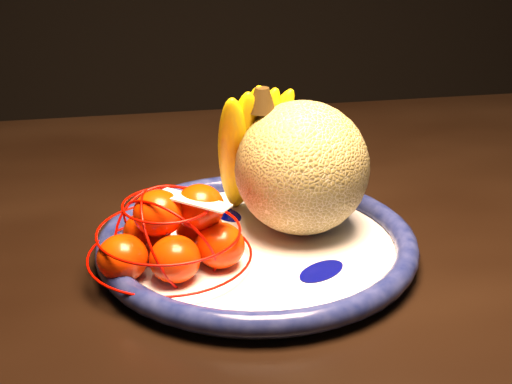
{
  "coord_description": "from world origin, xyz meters",
  "views": [
    {
      "loc": [
        -0.15,
        -0.68,
        1.14
      ],
      "look_at": [
        -0.07,
        -0.0,
        0.85
      ],
      "focal_mm": 50.0,
      "sensor_mm": 36.0,
      "label": 1
    }
  ],
  "objects": [
    {
      "name": "fruit_bowl",
      "position": [
        -0.07,
        -0.01,
        0.79
      ],
      "size": [
        0.34,
        0.34,
        0.03
      ],
      "rotation": [
        0.0,
        0.0,
        0.05
      ],
      "color": "white",
      "rests_on": "dining_table"
    },
    {
      "name": "mandarin_bag",
      "position": [
        -0.16,
        -0.04,
        0.82
      ],
      "size": [
        0.17,
        0.17,
        0.1
      ],
      "rotation": [
        0.0,
        0.0,
        0.02
      ],
      "color": "#FF3600",
      "rests_on": "fruit_bowl"
    },
    {
      "name": "price_tag",
      "position": [
        -0.14,
        -0.05,
        0.86
      ],
      "size": [
        0.08,
        0.06,
        0.01
      ],
      "primitive_type": "cube",
      "rotation": [
        -0.14,
        0.1,
        -0.47
      ],
      "color": "white",
      "rests_on": "mandarin_bag"
    },
    {
      "name": "banana_bunch",
      "position": [
        -0.07,
        0.06,
        0.88
      ],
      "size": [
        0.11,
        0.11,
        0.17
      ],
      "rotation": [
        0.0,
        0.0,
        0.4
      ],
      "color": "#FFD600",
      "rests_on": "fruit_bowl"
    },
    {
      "name": "cantaloupe",
      "position": [
        -0.02,
        0.02,
        0.86
      ],
      "size": [
        0.15,
        0.15,
        0.15
      ],
      "primitive_type": "sphere",
      "color": "olive",
      "rests_on": "fruit_bowl"
    },
    {
      "name": "dining_table",
      "position": [
        -0.05,
        0.07,
        0.69
      ],
      "size": [
        1.62,
        1.04,
        0.78
      ],
      "rotation": [
        0.0,
        0.0,
        0.07
      ],
      "color": "black",
      "rests_on": "ground"
    }
  ]
}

